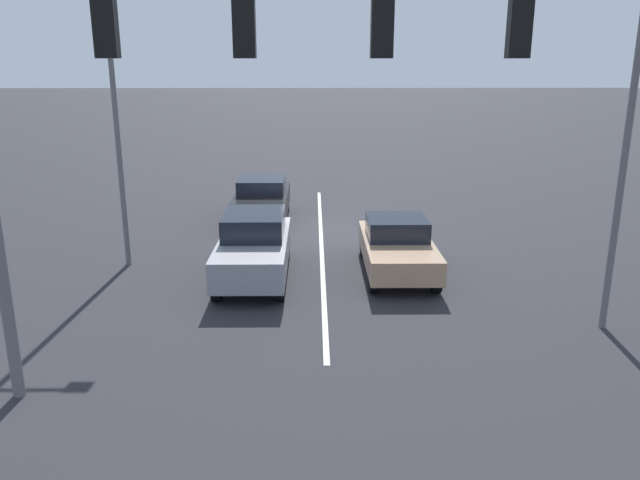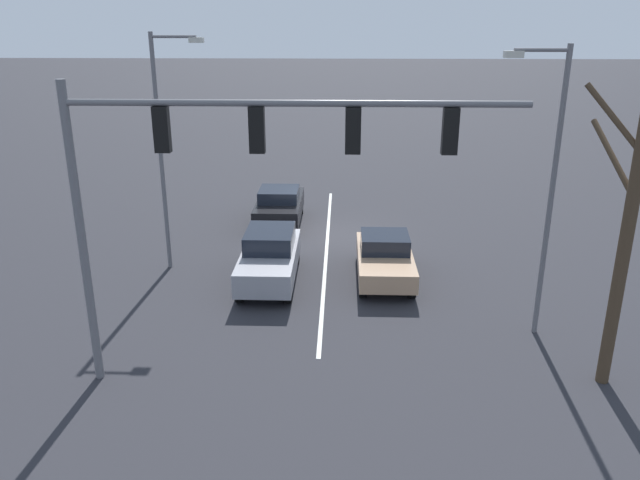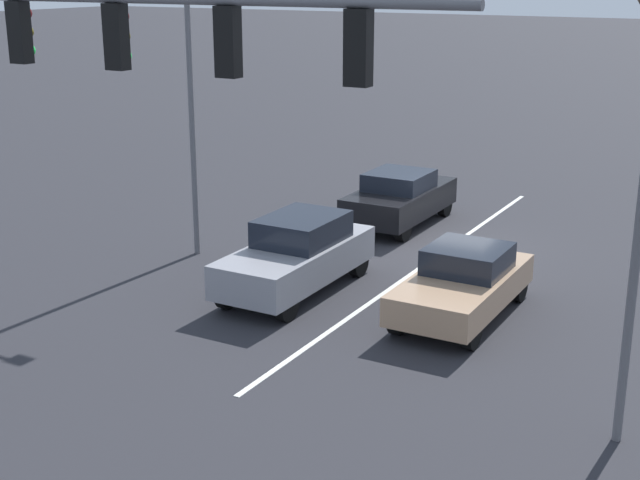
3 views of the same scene
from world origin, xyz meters
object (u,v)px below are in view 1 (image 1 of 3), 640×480
(street_lamp_left_shoulder, at_px, (621,120))
(car_tan_leftlane_front, at_px, (397,246))
(street_lamp_right_shoulder, at_px, (121,101))
(car_gray_midlane_front, at_px, (254,246))
(traffic_signal_gantry, at_px, (197,74))
(car_black_midlane_second, at_px, (262,199))

(street_lamp_left_shoulder, bearing_deg, car_tan_leftlane_front, -44.54)
(car_tan_leftlane_front, relative_size, street_lamp_left_shoulder, 0.54)
(car_tan_leftlane_front, bearing_deg, street_lamp_left_shoulder, 135.46)
(street_lamp_right_shoulder, height_order, street_lamp_left_shoulder, street_lamp_right_shoulder)
(car_tan_leftlane_front, distance_m, street_lamp_right_shoulder, 8.08)
(car_gray_midlane_front, height_order, traffic_signal_gantry, traffic_signal_gantry)
(car_black_midlane_second, height_order, traffic_signal_gantry, traffic_signal_gantry)
(car_tan_leftlane_front, xyz_separation_m, car_black_midlane_second, (4.01, -5.66, 0.06))
(street_lamp_left_shoulder, bearing_deg, car_black_midlane_second, -50.33)
(traffic_signal_gantry, relative_size, street_lamp_right_shoulder, 1.24)
(car_black_midlane_second, distance_m, street_lamp_left_shoulder, 12.60)
(car_tan_leftlane_front, relative_size, car_black_midlane_second, 1.00)
(traffic_signal_gantry, height_order, street_lamp_left_shoulder, street_lamp_left_shoulder)
(street_lamp_right_shoulder, bearing_deg, street_lamp_left_shoulder, 158.08)
(car_tan_leftlane_front, xyz_separation_m, street_lamp_left_shoulder, (-3.71, 3.65, 3.60))
(car_black_midlane_second, xyz_separation_m, street_lamp_right_shoulder, (3.14, 4.94, 3.65))
(car_tan_leftlane_front, xyz_separation_m, traffic_signal_gantry, (3.90, 6.31, 4.49))
(car_gray_midlane_front, height_order, street_lamp_left_shoulder, street_lamp_left_shoulder)
(traffic_signal_gantry, bearing_deg, car_tan_leftlane_front, -121.76)
(car_tan_leftlane_front, height_order, street_lamp_left_shoulder, street_lamp_left_shoulder)
(car_gray_midlane_front, distance_m, car_tan_leftlane_front, 3.76)
(car_tan_leftlane_front, height_order, street_lamp_right_shoulder, street_lamp_right_shoulder)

